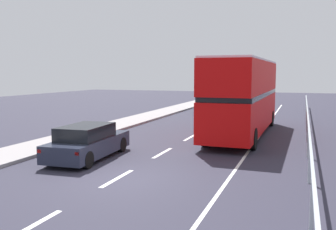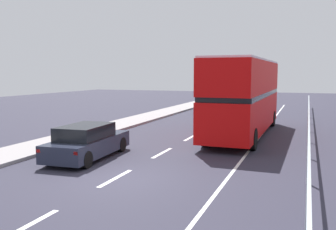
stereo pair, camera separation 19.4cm
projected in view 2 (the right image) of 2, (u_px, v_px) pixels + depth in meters
name	position (u px, v px, depth m)	size (l,w,h in m)	color
ground_plane	(118.00, 178.00, 12.63)	(73.16, 120.00, 0.10)	#2A2837
lane_paint_markings	(230.00, 139.00, 20.04)	(3.61, 46.00, 0.01)	silver
bridge_side_railing	(309.00, 123.00, 18.85)	(0.10, 42.00, 1.22)	#ABB5BD
double_decker_bus_red	(245.00, 95.00, 20.96)	(2.64, 11.34, 4.19)	red
hatchback_car_near	(88.00, 142.00, 15.33)	(1.96, 4.59, 1.39)	#222738
sedan_car_ahead	(214.00, 104.00, 33.93)	(1.97, 4.32, 1.40)	#192934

